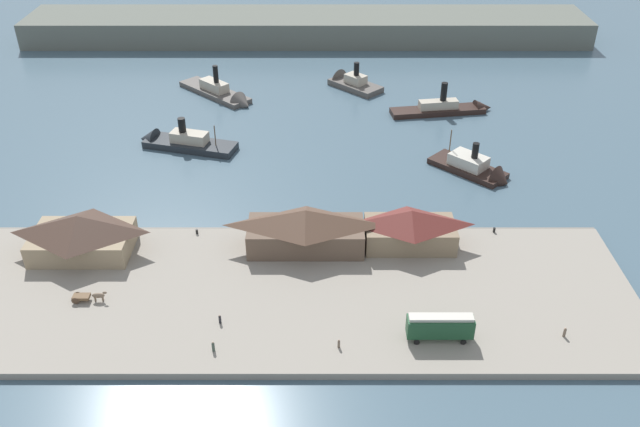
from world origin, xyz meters
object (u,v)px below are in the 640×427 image
at_px(ferry_approaching_east, 175,142).
at_px(ferry_shed_customs_shed, 303,229).
at_px(pedestrian_walking_west, 337,344).
at_px(ferry_moored_east, 346,82).
at_px(pedestrian_near_cart, 218,320).
at_px(ferry_shed_west_terminal, 408,227).
at_px(pedestrian_by_tram, 211,347).
at_px(pedestrian_standing_center, 562,332).
at_px(ferry_shed_east_terminal, 78,234).
at_px(ferry_departing_north, 475,169).
at_px(ferry_near_quay, 221,95).
at_px(mooring_post_center_west, 492,230).
at_px(horse_cart, 85,297).
at_px(mooring_post_east, 194,232).
at_px(ferry_approaching_west, 447,108).
at_px(street_tram, 438,325).

bearing_deg(ferry_approaching_east, ferry_shed_customs_shed, -54.04).
distance_m(pedestrian_walking_west, ferry_moored_east, 103.66).
distance_m(ferry_shed_customs_shed, pedestrian_near_cart, 23.71).
xyz_separation_m(ferry_shed_west_terminal, pedestrian_by_tram, (-31.13, -26.57, -2.79)).
bearing_deg(pedestrian_standing_center, ferry_shed_east_terminal, 164.51).
relative_size(ferry_approaching_east, ferry_departing_north, 1.38).
relative_size(ferry_shed_customs_shed, pedestrian_by_tram, 11.65).
bearing_deg(pedestrian_standing_center, ferry_near_quay, 123.62).
bearing_deg(pedestrian_walking_west, pedestrian_by_tram, -177.73).
distance_m(pedestrian_near_cart, mooring_post_center_west, 52.93).
relative_size(ferry_shed_customs_shed, horse_cart, 3.70).
relative_size(mooring_post_east, ferry_approaching_west, 0.03).
bearing_deg(ferry_shed_east_terminal, ferry_departing_north, 21.58).
relative_size(pedestrian_walking_west, pedestrian_standing_center, 0.91).
distance_m(pedestrian_walking_west, ferry_approaching_west, 90.89).
relative_size(pedestrian_walking_west, ferry_departing_north, 0.09).
relative_size(ferry_shed_west_terminal, street_tram, 1.65).
xyz_separation_m(ferry_approaching_east, ferry_approaching_west, (65.67, 19.07, -0.06)).
height_order(pedestrian_by_tram, ferry_moored_east, ferry_moored_east).
relative_size(ferry_shed_customs_shed, pedestrian_near_cart, 12.90).
bearing_deg(mooring_post_center_west, pedestrian_by_tram, -147.09).
height_order(pedestrian_by_tram, ferry_approaching_east, ferry_approaching_east).
distance_m(mooring_post_east, ferry_moored_east, 80.24).
relative_size(horse_cart, ferry_departing_north, 0.32).
bearing_deg(pedestrian_walking_west, mooring_post_east, 130.62).
bearing_deg(mooring_post_center_west, ferry_moored_east, 107.84).
relative_size(ferry_shed_east_terminal, ferry_approaching_east, 0.72).
relative_size(horse_cart, pedestrian_near_cart, 3.49).
distance_m(ferry_shed_east_terminal, mooring_post_center_west, 73.30).
relative_size(street_tram, pedestrian_near_cart, 6.08).
bearing_deg(ferry_shed_east_terminal, ferry_shed_west_terminal, 2.13).
distance_m(ferry_approaching_east, ferry_approaching_west, 68.38).
height_order(horse_cart, mooring_post_east, horse_cart).
xyz_separation_m(horse_cart, ferry_departing_north, (70.19, 42.93, -0.92)).
distance_m(ferry_shed_east_terminal, pedestrian_near_cart, 32.11).
relative_size(ferry_shed_customs_shed, ferry_near_quay, 0.91).
xyz_separation_m(street_tram, mooring_post_center_west, (14.32, 27.99, -2.10)).
relative_size(ferry_shed_west_terminal, mooring_post_center_west, 17.80).
bearing_deg(ferry_shed_east_terminal, mooring_post_center_west, 4.73).
height_order(pedestrian_standing_center, pedestrian_near_cart, pedestrian_standing_center).
bearing_deg(pedestrian_by_tram, pedestrian_near_cart, 88.07).
bearing_deg(mooring_post_east, ferry_moored_east, 67.72).
relative_size(pedestrian_standing_center, ferry_approaching_west, 0.06).
distance_m(ferry_near_quay, ferry_moored_east, 34.65).
bearing_deg(mooring_post_center_west, pedestrian_standing_center, -81.13).
distance_m(pedestrian_walking_west, pedestrian_near_cart, 18.60).
distance_m(ferry_shed_customs_shed, horse_cart, 37.22).
bearing_deg(mooring_post_center_west, ferry_near_quay, 131.32).
xyz_separation_m(horse_cart, pedestrian_standing_center, (72.63, -8.08, -0.16)).
height_order(ferry_shed_customs_shed, ferry_near_quay, ferry_shed_customs_shed).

